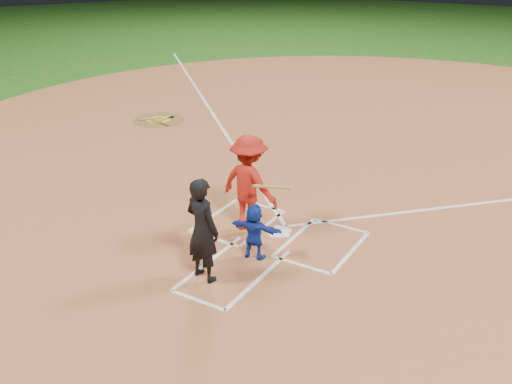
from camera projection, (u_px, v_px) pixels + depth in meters
The scene contains 13 objects.
ground at pixel (279, 233), 11.68m from camera, with size 120.00×120.00×0.00m, color #1C5114.
home_plate_dirt at pixel (379, 148), 16.38m from camera, with size 28.00×28.00×0.01m, color #9B5632.
home_plate at pixel (279, 232), 11.67m from camera, with size 0.60×0.60×0.02m, color white.
on_deck_circle at pixel (159, 120), 18.87m from camera, with size 1.70×1.70×0.01m, color brown.
on_deck_logo at pixel (159, 120), 18.87m from camera, with size 0.80×0.80×0.00m, color gold.
on_deck_bat_a at pixel (167, 117), 18.99m from camera, with size 0.06×0.06×0.84m, color #A07B3A.
on_deck_bat_b at pixel (152, 119), 18.87m from camera, with size 0.06×0.06×0.84m, color #A2773B.
on_deck_bat_c at pixel (160, 122), 18.48m from camera, with size 0.06×0.06×0.84m, color brown.
bat_weight_donut at pixel (171, 117), 19.08m from camera, with size 0.19×0.19×0.05m, color black.
catcher at pixel (254, 231), 10.55m from camera, with size 1.01×0.32×1.09m, color #1331A2.
umpire at pixel (202, 230), 9.74m from camera, with size 0.69×0.46×1.90m, color black.
chalk_markings at pixel (370, 155), 15.81m from camera, with size 28.35×17.32×0.01m.
batter_at_plate at pixel (249, 184), 11.40m from camera, with size 1.53×0.99×2.02m.
Camera 1 is at (4.90, -9.09, 5.53)m, focal length 40.00 mm.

